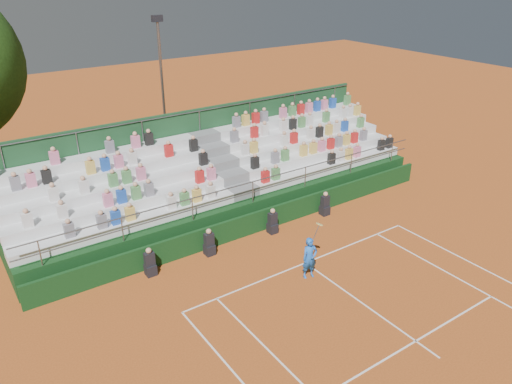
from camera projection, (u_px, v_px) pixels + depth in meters
ground at (305, 263)px, 19.96m from camera, size 90.00×90.00×0.00m
courtside_wall at (260, 221)px, 22.14m from camera, size 20.00×0.15×1.00m
line_officials at (244, 232)px, 21.24m from camera, size 9.27×0.40×1.19m
grandstand at (222, 184)px, 24.33m from camera, size 20.00×5.20×4.40m
tennis_player at (310, 258)px, 18.76m from camera, size 0.87×0.51×2.22m
floodlight_mast at (162, 80)px, 28.28m from camera, size 0.60×0.25×8.35m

